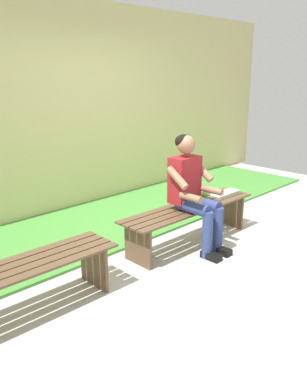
# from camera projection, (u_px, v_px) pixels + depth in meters

# --- Properties ---
(ground_plane) EXTENTS (10.00, 7.00, 0.04)m
(ground_plane) POSITION_uv_depth(u_px,v_px,m) (201.00, 317.00, 3.22)
(ground_plane) COLOR beige
(grass_strip) EXTENTS (9.00, 1.65, 0.03)m
(grass_strip) POSITION_uv_depth(u_px,v_px,m) (54.00, 237.00, 4.69)
(grass_strip) COLOR #478C38
(grass_strip) RESTS_ON ground
(brick_wall) EXTENTS (9.50, 0.24, 2.80)m
(brick_wall) POSITION_uv_depth(u_px,v_px,m) (44.00, 109.00, 5.27)
(brick_wall) COLOR #D1C684
(brick_wall) RESTS_ON ground
(bench_near) EXTENTS (1.80, 0.45, 0.43)m
(bench_near) POSITION_uv_depth(u_px,v_px,m) (189.00, 215.00, 4.49)
(bench_near) COLOR brown
(bench_near) RESTS_ON ground
(bench_far) EXTENTS (1.68, 0.45, 0.43)m
(bench_far) POSITION_uv_depth(u_px,v_px,m) (17.00, 279.00, 3.10)
(bench_far) COLOR brown
(bench_far) RESTS_ON ground
(person_seated) EXTENTS (0.50, 0.69, 1.24)m
(person_seated) POSITION_uv_depth(u_px,v_px,m) (193.00, 188.00, 4.27)
(person_seated) COLOR maroon
(person_seated) RESTS_ON ground
(apple) EXTENTS (0.09, 0.09, 0.09)m
(apple) POSITION_uv_depth(u_px,v_px,m) (204.00, 195.00, 4.74)
(apple) COLOR #72B738
(apple) RESTS_ON bench_near
(book_open) EXTENTS (0.41, 0.17, 0.02)m
(book_open) POSITION_uv_depth(u_px,v_px,m) (225.00, 193.00, 4.92)
(book_open) COLOR white
(book_open) RESTS_ON bench_near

